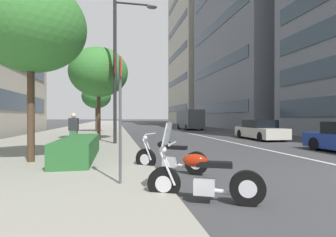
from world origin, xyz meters
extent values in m
cube|color=gray|center=(30.00, 10.24, 0.07)|extent=(160.00, 8.41, 0.15)
cube|color=silver|center=(35.00, 0.00, 0.00)|extent=(110.00, 0.16, 0.01)
cylinder|color=black|center=(0.50, 6.24, 0.31)|extent=(0.36, 0.62, 0.63)
cylinder|color=silver|center=(0.50, 6.24, 0.31)|extent=(0.25, 0.34, 0.31)
cylinder|color=black|center=(-0.12, 4.85, 0.31)|extent=(0.36, 0.62, 0.63)
cylinder|color=silver|center=(-0.12, 4.85, 0.31)|extent=(0.25, 0.34, 0.31)
cube|color=silver|center=(0.19, 5.55, 0.30)|extent=(0.39, 0.45, 0.28)
cube|color=black|center=(0.12, 5.38, 0.71)|extent=(0.46, 0.67, 0.10)
ellipsoid|color=#991E0A|center=(0.26, 5.70, 0.77)|extent=(0.41, 0.52, 0.24)
cylinder|color=silver|center=(0.40, 6.20, 0.62)|extent=(0.17, 0.31, 0.64)
cylinder|color=silver|center=(0.53, 6.14, 0.62)|extent=(0.17, 0.31, 0.64)
cylinder|color=silver|center=(0.43, 6.09, 1.07)|extent=(0.56, 0.28, 0.04)
sphere|color=silver|center=(0.51, 6.26, 0.95)|extent=(0.14, 0.14, 0.14)
cube|color=#B2BCC6|center=(0.47, 6.19, 1.25)|extent=(0.45, 0.29, 0.44)
cylinder|color=silver|center=(0.20, 5.23, 0.19)|extent=(0.36, 0.66, 0.16)
cylinder|color=black|center=(3.37, 6.26, 0.32)|extent=(0.48, 0.58, 0.64)
cylinder|color=silver|center=(3.37, 6.26, 0.32)|extent=(0.30, 0.33, 0.32)
cylinder|color=black|center=(2.42, 4.99, 0.32)|extent=(0.48, 0.58, 0.64)
cylinder|color=silver|center=(2.42, 4.99, 0.32)|extent=(0.30, 0.33, 0.32)
cube|color=silver|center=(2.90, 5.62, 0.30)|extent=(0.44, 0.46, 0.28)
cube|color=black|center=(2.79, 5.48, 0.72)|extent=(0.56, 0.64, 0.10)
ellipsoid|color=black|center=(3.00, 5.76, 0.78)|extent=(0.47, 0.51, 0.24)
cylinder|color=silver|center=(3.27, 6.24, 0.63)|extent=(0.22, 0.28, 0.64)
cylinder|color=silver|center=(3.38, 6.15, 0.63)|extent=(0.22, 0.28, 0.64)
cylinder|color=silver|center=(3.27, 6.13, 1.08)|extent=(0.50, 0.39, 0.04)
sphere|color=silver|center=(3.38, 6.27, 0.96)|extent=(0.14, 0.14, 0.14)
cylinder|color=silver|center=(2.84, 5.32, 0.19)|extent=(0.48, 0.60, 0.16)
cylinder|color=black|center=(6.30, -2.13, 0.31)|extent=(0.62, 0.23, 0.62)
cube|color=beige|center=(12.41, -2.95, 0.50)|extent=(4.68, 1.92, 0.69)
cube|color=black|center=(12.49, -2.95, 1.11)|extent=(2.29, 1.70, 0.55)
cylinder|color=black|center=(13.97, -2.20, 0.31)|extent=(0.63, 0.24, 0.62)
cylinder|color=black|center=(13.91, -3.80, 0.31)|extent=(0.63, 0.24, 0.62)
cylinder|color=black|center=(10.92, -2.09, 0.31)|extent=(0.63, 0.24, 0.62)
cylinder|color=black|center=(10.86, -3.69, 0.31)|extent=(0.63, 0.24, 0.62)
cube|color=#4C5156|center=(27.72, -2.22, 1.36)|extent=(5.84, 2.13, 2.28)
cube|color=black|center=(24.82, -2.24, 1.86)|extent=(0.05, 1.76, 0.56)
cylinder|color=black|center=(29.70, -1.26, 0.36)|extent=(0.72, 0.26, 0.72)
cylinder|color=black|center=(29.70, -3.17, 0.36)|extent=(0.72, 0.26, 0.72)
cylinder|color=black|center=(25.73, -1.28, 0.36)|extent=(0.72, 0.26, 0.72)
cylinder|color=black|center=(25.74, -3.18, 0.36)|extent=(0.72, 0.26, 0.72)
cylinder|color=#47494C|center=(1.32, 7.05, 1.51)|extent=(0.06, 0.06, 2.73)
cube|color=red|center=(1.32, 7.03, 2.63)|extent=(0.32, 0.02, 0.40)
cylinder|color=#232326|center=(10.08, 7.16, 4.04)|extent=(0.18, 0.18, 7.78)
cylinder|color=#232326|center=(10.08, 6.15, 7.83)|extent=(0.10, 2.02, 0.10)
ellipsoid|color=slate|center=(10.08, 5.14, 7.75)|extent=(0.44, 0.60, 0.20)
cube|color=#B21E23|center=(9.73, 7.16, 4.41)|extent=(0.56, 0.03, 1.10)
cube|color=#B21E23|center=(10.43, 7.16, 4.41)|extent=(0.56, 0.03, 1.10)
cube|color=#28602D|center=(5.14, 8.39, 0.50)|extent=(4.57, 1.10, 0.71)
cylinder|color=#473323|center=(4.65, 9.79, 1.67)|extent=(0.22, 0.22, 3.04)
ellipsoid|color=#387A33|center=(4.65, 9.79, 4.49)|extent=(3.45, 3.45, 2.93)
cylinder|color=#473323|center=(12.37, 8.16, 1.59)|extent=(0.22, 0.22, 2.88)
ellipsoid|color=#387A33|center=(12.37, 8.16, 4.38)|extent=(3.61, 3.61, 3.07)
cylinder|color=#473323|center=(22.60, 9.01, 1.38)|extent=(0.22, 0.22, 2.46)
ellipsoid|color=#2D6B2D|center=(22.60, 9.01, 3.68)|extent=(2.87, 2.87, 2.44)
cube|color=#3F724C|center=(8.10, 9.01, 0.56)|extent=(0.28, 0.35, 0.82)
cube|color=#2D2D33|center=(8.10, 9.01, 1.26)|extent=(0.32, 0.43, 0.57)
sphere|color=beige|center=(8.10, 9.01, 1.65)|extent=(0.22, 0.22, 0.22)
cube|color=slate|center=(33.36, -18.78, 18.52)|extent=(22.43, 21.49, 37.03)
cube|color=#384756|center=(33.36, -8.00, 2.96)|extent=(20.18, 0.08, 1.50)
cube|color=#384756|center=(33.36, -8.00, 9.33)|extent=(20.18, 0.08, 1.50)
cube|color=#384756|center=(33.36, -8.00, 15.70)|extent=(20.18, 0.08, 1.50)
cube|color=#B7B2A3|center=(59.26, -17.10, 23.94)|extent=(21.51, 18.11, 47.88)
cube|color=#232D3D|center=(59.26, -8.00, 3.83)|extent=(19.36, 0.08, 1.50)
cube|color=#232D3D|center=(59.26, -8.00, 10.69)|extent=(19.36, 0.08, 1.50)
cube|color=#232D3D|center=(59.26, -8.00, 17.56)|extent=(19.36, 0.08, 1.50)
cube|color=#232D3D|center=(59.26, -8.00, 24.42)|extent=(19.36, 0.08, 1.50)
cube|color=#384756|center=(16.59, 15.41, 2.94)|extent=(24.11, 0.08, 1.50)
camera|label=1|loc=(-4.34, 7.15, 1.57)|focal=27.74mm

